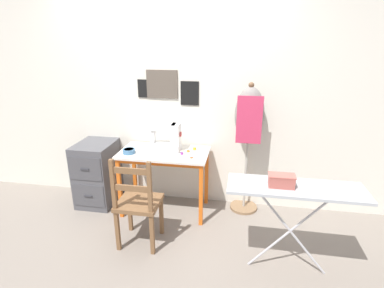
# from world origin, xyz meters

# --- Properties ---
(ground_plane) EXTENTS (14.00, 14.00, 0.00)m
(ground_plane) POSITION_xyz_m (0.00, 0.00, 0.00)
(ground_plane) COLOR gray
(wall_back) EXTENTS (10.00, 0.07, 2.55)m
(wall_back) POSITION_xyz_m (-0.00, 0.61, 1.28)
(wall_back) COLOR silver
(wall_back) RESTS_ON ground_plane
(sewing_table) EXTENTS (0.99, 0.55, 0.74)m
(sewing_table) POSITION_xyz_m (0.00, 0.26, 0.63)
(sewing_table) COLOR silver
(sewing_table) RESTS_ON ground_plane
(sewing_machine) EXTENTS (0.34, 0.18, 0.33)m
(sewing_machine) POSITION_xyz_m (0.03, 0.34, 0.88)
(sewing_machine) COLOR white
(sewing_machine) RESTS_ON sewing_table
(fabric_bowl) EXTENTS (0.13, 0.13, 0.05)m
(fabric_bowl) POSITION_xyz_m (-0.37, 0.16, 0.76)
(fabric_bowl) COLOR teal
(fabric_bowl) RESTS_ON sewing_table
(scissors) EXTENTS (0.13, 0.13, 0.01)m
(scissors) POSITION_xyz_m (0.36, 0.17, 0.74)
(scissors) COLOR silver
(scissors) RESTS_ON sewing_table
(thread_spool_near_machine) EXTENTS (0.04, 0.04, 0.04)m
(thread_spool_near_machine) POSITION_xyz_m (0.21, 0.22, 0.76)
(thread_spool_near_machine) COLOR purple
(thread_spool_near_machine) RESTS_ON sewing_table
(thread_spool_mid_table) EXTENTS (0.04, 0.04, 0.03)m
(thread_spool_mid_table) POSITION_xyz_m (0.27, 0.31, 0.75)
(thread_spool_mid_table) COLOR orange
(thread_spool_mid_table) RESTS_ON sewing_table
(thread_spool_far_edge) EXTENTS (0.04, 0.04, 0.04)m
(thread_spool_far_edge) POSITION_xyz_m (0.33, 0.38, 0.76)
(thread_spool_far_edge) COLOR yellow
(thread_spool_far_edge) RESTS_ON sewing_table
(wooden_chair) EXTENTS (0.40, 0.38, 0.94)m
(wooden_chair) POSITION_xyz_m (-0.09, -0.38, 0.44)
(wooden_chair) COLOR brown
(wooden_chair) RESTS_ON ground_plane
(filing_cabinet) EXTENTS (0.42, 0.54, 0.76)m
(filing_cabinet) POSITION_xyz_m (-0.86, 0.32, 0.38)
(filing_cabinet) COLOR #4C4C51
(filing_cabinet) RESTS_ON ground_plane
(dress_form) EXTENTS (0.32, 0.32, 1.50)m
(dress_form) POSITION_xyz_m (0.91, 0.46, 1.07)
(dress_form) COLOR #846647
(dress_form) RESTS_ON ground_plane
(ironing_board) EXTENTS (1.08, 0.35, 0.82)m
(ironing_board) POSITION_xyz_m (1.30, -0.50, 0.76)
(ironing_board) COLOR #ADB2B7
(ironing_board) RESTS_ON ground_plane
(storage_box) EXTENTS (0.21, 0.12, 0.10)m
(storage_box) POSITION_xyz_m (1.18, -0.51, 0.86)
(storage_box) COLOR #AD564C
(storage_box) RESTS_ON ironing_board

